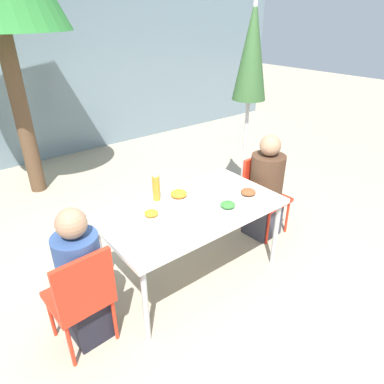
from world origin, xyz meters
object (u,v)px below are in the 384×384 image
(person_right, at_px, (265,190))
(salad_bowl, at_px, (107,215))
(chair_right, at_px, (262,190))
(closed_umbrella, at_px, (251,59))
(person_left, at_px, (82,281))
(chair_left, at_px, (82,294))
(bottle, at_px, (156,188))
(drinking_cup, at_px, (118,204))

(person_right, bearing_deg, salad_bowl, -11.45)
(chair_right, bearing_deg, closed_umbrella, -120.82)
(chair_right, bearing_deg, person_left, 2.27)
(closed_umbrella, bearing_deg, chair_left, -161.06)
(person_left, distance_m, closed_umbrella, 2.80)
(chair_left, height_order, person_right, person_right)
(person_right, bearing_deg, chair_right, -121.85)
(chair_right, height_order, bottle, bottle)
(chair_right, relative_size, salad_bowl, 4.85)
(chair_left, bearing_deg, chair_right, 4.19)
(bottle, height_order, drinking_cup, bottle)
(chair_left, height_order, bottle, bottle)
(chair_left, distance_m, person_left, 0.10)
(person_right, xyz_separation_m, closed_umbrella, (0.35, 0.65, 1.22))
(salad_bowl, bearing_deg, person_left, -137.47)
(chair_right, height_order, closed_umbrella, closed_umbrella)
(bottle, bearing_deg, chair_right, -7.73)
(person_left, xyz_separation_m, person_right, (2.05, 0.11, 0.01))
(chair_right, xyz_separation_m, closed_umbrella, (0.30, 0.57, 1.26))
(person_left, height_order, drinking_cup, person_left)
(person_left, relative_size, closed_umbrella, 0.47)
(chair_left, distance_m, closed_umbrella, 2.87)
(person_left, bearing_deg, closed_umbrella, 14.47)
(chair_right, distance_m, bottle, 1.29)
(bottle, relative_size, salad_bowl, 1.42)
(closed_umbrella, distance_m, salad_bowl, 2.28)
(chair_left, bearing_deg, bottle, 22.64)
(closed_umbrella, distance_m, drinking_cup, 2.14)
(drinking_cup, relative_size, salad_bowl, 0.59)
(chair_left, height_order, chair_right, same)
(closed_umbrella, height_order, salad_bowl, closed_umbrella)
(chair_right, bearing_deg, bottle, -10.59)
(chair_left, xyz_separation_m, drinking_cup, (0.57, 0.50, 0.28))
(drinking_cup, bearing_deg, bottle, -10.49)
(chair_left, xyz_separation_m, person_right, (2.10, 0.19, 0.04))
(person_right, distance_m, drinking_cup, 1.58)
(person_left, distance_m, drinking_cup, 0.71)
(person_right, bearing_deg, chair_left, 2.27)
(person_left, height_order, salad_bowl, person_left)
(person_right, xyz_separation_m, bottle, (-1.19, 0.25, 0.31))
(drinking_cup, bearing_deg, person_right, -11.59)
(bottle, bearing_deg, drinking_cup, 169.51)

